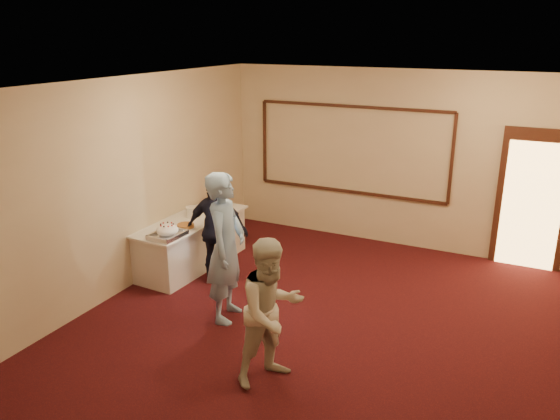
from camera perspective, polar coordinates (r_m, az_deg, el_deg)
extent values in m
plane|color=black|center=(6.87, 3.79, -13.12)|extent=(7.00, 7.00, 0.00)
cube|color=beige|center=(9.44, 12.12, 5.15)|extent=(6.00, 0.04, 3.00)
cube|color=beige|center=(3.57, -18.73, -18.16)|extent=(6.00, 0.04, 3.00)
cube|color=beige|center=(7.79, -16.84, 2.03)|extent=(0.04, 7.00, 3.00)
cube|color=white|center=(5.90, 4.41, 12.66)|extent=(6.00, 7.00, 0.04)
cube|color=#32180F|center=(9.79, 7.29, 1.94)|extent=(3.40, 0.04, 0.05)
cube|color=#32180F|center=(9.48, 7.66, 10.67)|extent=(3.40, 0.04, 0.05)
cube|color=#32180F|center=(10.26, -1.61, 7.14)|extent=(0.05, 0.04, 1.50)
cube|color=#32180F|center=(9.23, 17.54, 5.05)|extent=(0.05, 0.04, 1.50)
cube|color=#32180F|center=(9.25, 24.87, 1.01)|extent=(1.05, 0.06, 2.20)
cube|color=#FFBF66|center=(9.25, 24.78, 0.37)|extent=(0.85, 0.02, 2.00)
cube|color=silver|center=(8.74, -9.20, -3.48)|extent=(0.83, 2.02, 0.74)
cube|color=silver|center=(8.61, -9.33, -1.10)|extent=(0.92, 2.13, 0.03)
cube|color=#B5B7BD|center=(7.92, -11.66, -2.69)|extent=(0.40, 0.50, 0.04)
ellipsoid|color=white|center=(7.89, -11.70, -2.06)|extent=(0.32, 0.32, 0.14)
cube|color=silver|center=(7.96, -10.43, -2.31)|extent=(0.15, 0.32, 0.01)
cylinder|color=#DC3F74|center=(9.33, -6.96, 1.80)|extent=(0.02, 0.02, 0.37)
cylinder|color=#DC3F74|center=(9.38, -6.92, 0.76)|extent=(0.28, 0.28, 0.01)
cylinder|color=#DC3F74|center=(9.34, -6.95, 1.62)|extent=(0.21, 0.21, 0.01)
cylinder|color=#DC3F74|center=(9.30, -6.99, 2.49)|extent=(0.15, 0.15, 0.01)
cylinder|color=white|center=(8.70, -9.15, -0.22)|extent=(0.19, 0.19, 0.16)
cylinder|color=white|center=(8.67, -9.18, 0.31)|extent=(0.21, 0.21, 0.01)
cylinder|color=white|center=(8.78, -7.06, -0.02)|extent=(0.17, 0.17, 0.14)
cylinder|color=white|center=(8.76, -7.08, 0.45)|extent=(0.18, 0.18, 0.01)
cylinder|color=white|center=(8.26, -9.82, -1.82)|extent=(0.29, 0.29, 0.01)
cylinder|color=#965B26|center=(8.25, -9.84, -1.63)|extent=(0.25, 0.25, 0.05)
imported|color=#8BB3E6|center=(6.91, -5.68, -3.92)|extent=(0.60, 0.79, 1.95)
imported|color=beige|center=(5.74, -0.91, -10.55)|extent=(0.91, 0.97, 1.60)
imported|color=black|center=(7.98, -6.57, -2.11)|extent=(0.99, 0.51, 1.62)
cube|color=white|center=(7.58, -6.10, 0.15)|extent=(0.07, 0.04, 0.05)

